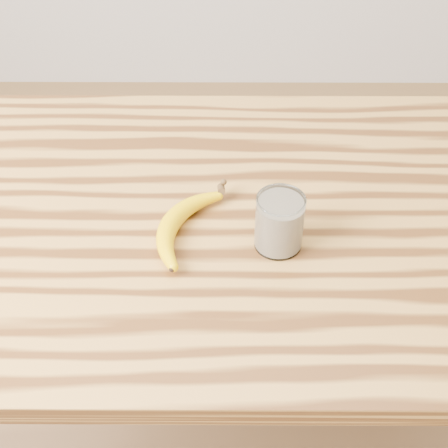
{
  "coord_description": "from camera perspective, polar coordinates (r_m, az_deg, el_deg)",
  "views": [
    {
      "loc": [
        0.0,
        -0.84,
        1.66
      ],
      "look_at": [
        -0.0,
        -0.06,
        0.93
      ],
      "focal_mm": 50.0,
      "sensor_mm": 36.0,
      "label": 1
    }
  ],
  "objects": [
    {
      "name": "smoothie_glass",
      "position": [
        1.05,
        5.08,
        0.11
      ],
      "size": [
        0.08,
        0.08,
        0.1
      ],
      "color": "white",
      "rests_on": "table"
    },
    {
      "name": "table",
      "position": [
        1.23,
        0.17,
        -3.44
      ],
      "size": [
        1.2,
        0.8,
        0.9
      ],
      "color": "#A87834",
      "rests_on": "ground"
    },
    {
      "name": "banana",
      "position": [
        1.1,
        -4.85,
        0.19
      ],
      "size": [
        0.2,
        0.3,
        0.04
      ],
      "primitive_type": null,
      "rotation": [
        0.0,
        0.0,
        -0.38
      ],
      "color": "#E6B600",
      "rests_on": "table"
    }
  ]
}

